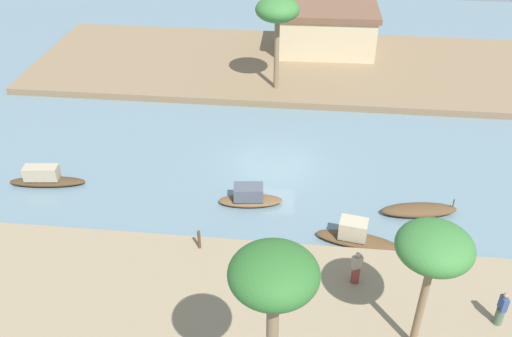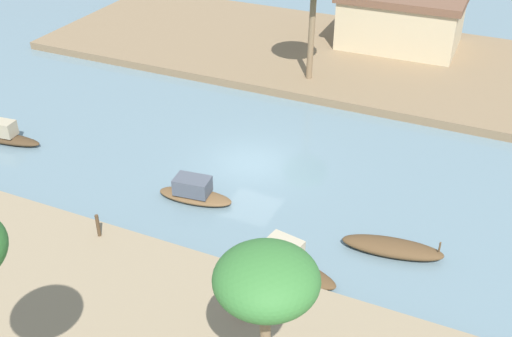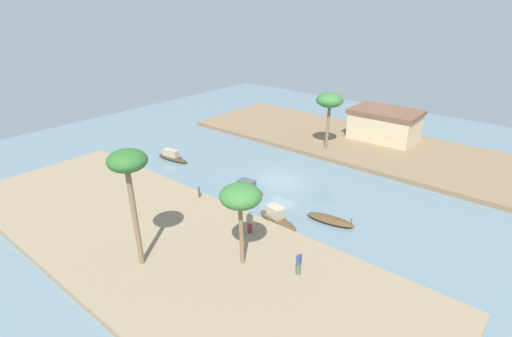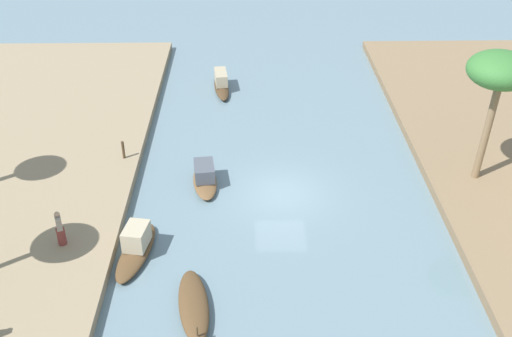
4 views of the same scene
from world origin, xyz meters
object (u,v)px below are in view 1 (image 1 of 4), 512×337
palm_tree_left_near (274,285)px  sampan_midstream (356,236)px  sampan_with_tall_canopy (419,210)px  palm_tree_right_tall (277,11)px  person_on_near_bank (501,310)px  riverside_building (327,29)px  sampan_upstream_small (45,178)px  person_by_mooring (356,269)px  mooring_post (199,240)px  palm_tree_left_far (434,249)px  sampan_foreground (250,197)px

palm_tree_left_near → sampan_midstream: bearing=73.3°
sampan_with_tall_canopy → palm_tree_left_near: palm_tree_left_near is taller
sampan_midstream → palm_tree_right_tall: (-4.98, 15.73, 5.44)m
person_on_near_bank → riverside_building: (-6.76, 27.82, 1.07)m
palm_tree_right_tall → sampan_upstream_small: bearing=-132.0°
sampan_midstream → riverside_building: bearing=103.9°
palm_tree_left_near → riverside_building: (1.59, 33.44, -4.99)m
sampan_midstream → palm_tree_right_tall: bearing=117.8°
riverside_building → palm_tree_right_tall: bearing=-116.5°
person_by_mooring → mooring_post: person_by_mooring is taller
sampan_upstream_small → person_on_near_bank: (21.68, -7.73, 0.75)m
person_on_near_bank → palm_tree_left_far: palm_tree_left_far is taller
person_by_mooring → palm_tree_right_tall: palm_tree_right_tall is taller
person_by_mooring → riverside_building: (-1.36, 26.14, 1.08)m
palm_tree_left_far → riverside_building: bearing=96.6°
person_by_mooring → palm_tree_left_far: size_ratio=0.29×
mooring_post → riverside_building: riverside_building is taller
sampan_midstream → sampan_upstream_small: sampan_midstream is taller
palm_tree_left_near → palm_tree_right_tall: (-1.87, 26.07, -1.36)m
sampan_upstream_small → person_by_mooring: 17.38m
sampan_foreground → palm_tree_left_near: size_ratio=0.44×
person_on_near_bank → mooring_post: person_on_near_bank is taller
sampan_midstream → sampan_upstream_small: size_ratio=0.96×
sampan_foreground → sampan_with_tall_canopy: bearing=-6.7°
sampan_with_tall_canopy → mooring_post: bearing=-166.4°
person_on_near_bank → person_by_mooring: same height
sampan_midstream → sampan_with_tall_canopy: 4.16m
person_by_mooring → palm_tree_left_near: 9.93m
sampan_midstream → palm_tree_left_far: (1.84, -6.15, 4.78)m
sampan_foreground → sampan_with_tall_canopy: size_ratio=0.86×
person_on_near_bank → person_by_mooring: (-5.41, 1.67, -0.01)m
person_by_mooring → palm_tree_right_tall: bearing=-96.4°
sampan_upstream_small → mooring_post: (9.37, -4.66, 0.51)m
mooring_post → person_by_mooring: bearing=-11.4°
palm_tree_left_far → palm_tree_right_tall: size_ratio=0.87×
sampan_foreground → palm_tree_left_far: 12.23m
sampan_upstream_small → palm_tree_right_tall: (11.46, 12.72, 5.44)m
mooring_post → palm_tree_right_tall: palm_tree_right_tall is taller
person_by_mooring → riverside_building: bearing=-107.9°
sampan_with_tall_canopy → sampan_upstream_small: bearing=170.1°
sampan_upstream_small → person_by_mooring: (16.27, -6.06, 0.74)m
sampan_with_tall_canopy → person_by_mooring: (-3.43, -5.61, 0.92)m
palm_tree_left_far → palm_tree_left_near: bearing=-139.8°
palm_tree_right_tall → person_on_near_bank: bearing=-63.4°
sampan_upstream_small → riverside_building: riverside_building is taller
palm_tree_right_tall → riverside_building: (3.46, 7.37, -3.62)m
sampan_midstream → person_by_mooring: bearing=-83.0°
sampan_upstream_small → sampan_foreground: 11.16m
sampan_foreground → palm_tree_left_near: palm_tree_left_near is taller
sampan_foreground → riverside_building: 20.99m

